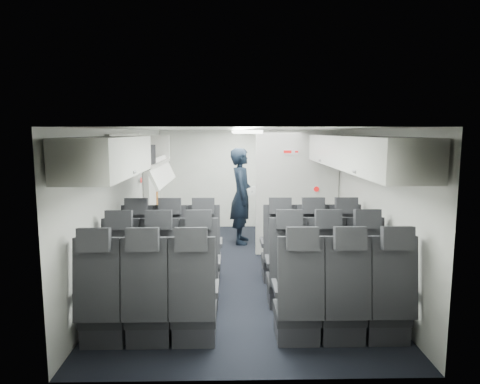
{
  "coord_description": "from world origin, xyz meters",
  "views": [
    {
      "loc": [
        -0.15,
        -6.4,
        2.11
      ],
      "look_at": [
        0.0,
        0.4,
        1.15
      ],
      "focal_mm": 32.0,
      "sensor_mm": 36.0,
      "label": 1
    }
  ],
  "objects_px": {
    "seat_row_rear": "(246,304)",
    "galley_unit": "(282,186)",
    "seat_row_mid": "(243,274)",
    "carry_on_bag": "(138,155)",
    "flight_attendant": "(242,196)",
    "boarding_door": "(151,194)",
    "seat_row_front": "(241,253)"
  },
  "relations": [
    {
      "from": "galley_unit",
      "to": "carry_on_bag",
      "type": "bearing_deg",
      "value": -124.46
    },
    {
      "from": "seat_row_mid",
      "to": "seat_row_rear",
      "type": "bearing_deg",
      "value": -90.0
    },
    {
      "from": "flight_attendant",
      "to": "carry_on_bag",
      "type": "relative_size",
      "value": 4.3
    },
    {
      "from": "galley_unit",
      "to": "boarding_door",
      "type": "bearing_deg",
      "value": -155.72
    },
    {
      "from": "seat_row_mid",
      "to": "flight_attendant",
      "type": "distance_m",
      "value": 3.07
    },
    {
      "from": "seat_row_mid",
      "to": "flight_attendant",
      "type": "bearing_deg",
      "value": 88.95
    },
    {
      "from": "seat_row_rear",
      "to": "carry_on_bag",
      "type": "height_order",
      "value": "carry_on_bag"
    },
    {
      "from": "galley_unit",
      "to": "flight_attendant",
      "type": "bearing_deg",
      "value": -128.54
    },
    {
      "from": "boarding_door",
      "to": "carry_on_bag",
      "type": "bearing_deg",
      "value": -83.5
    },
    {
      "from": "seat_row_rear",
      "to": "flight_attendant",
      "type": "distance_m",
      "value": 3.96
    },
    {
      "from": "seat_row_front",
      "to": "boarding_door",
      "type": "relative_size",
      "value": 1.79
    },
    {
      "from": "boarding_door",
      "to": "galley_unit",
      "type": "bearing_deg",
      "value": 24.28
    },
    {
      "from": "seat_row_mid",
      "to": "boarding_door",
      "type": "relative_size",
      "value": 1.79
    },
    {
      "from": "seat_row_front",
      "to": "seat_row_rear",
      "type": "bearing_deg",
      "value": -90.0
    },
    {
      "from": "seat_row_mid",
      "to": "boarding_door",
      "type": "xyz_separation_m",
      "value": [
        -1.64,
        2.99,
        0.55
      ]
    },
    {
      "from": "seat_row_rear",
      "to": "boarding_door",
      "type": "bearing_deg",
      "value": 112.87
    },
    {
      "from": "carry_on_bag",
      "to": "seat_row_mid",
      "type": "bearing_deg",
      "value": -27.31
    },
    {
      "from": "seat_row_front",
      "to": "flight_attendant",
      "type": "height_order",
      "value": "flight_attendant"
    },
    {
      "from": "boarding_door",
      "to": "flight_attendant",
      "type": "height_order",
      "value": "boarding_door"
    },
    {
      "from": "seat_row_rear",
      "to": "flight_attendant",
      "type": "xyz_separation_m",
      "value": [
        0.06,
        3.93,
        0.5
      ]
    },
    {
      "from": "seat_row_front",
      "to": "seat_row_mid",
      "type": "distance_m",
      "value": 0.9
    },
    {
      "from": "seat_row_rear",
      "to": "galley_unit",
      "type": "relative_size",
      "value": 1.75
    },
    {
      "from": "flight_attendant",
      "to": "galley_unit",
      "type": "bearing_deg",
      "value": -35.32
    },
    {
      "from": "seat_row_mid",
      "to": "carry_on_bag",
      "type": "height_order",
      "value": "carry_on_bag"
    },
    {
      "from": "seat_row_mid",
      "to": "seat_row_front",
      "type": "bearing_deg",
      "value": 90.0
    },
    {
      "from": "seat_row_mid",
      "to": "galley_unit",
      "type": "distance_m",
      "value": 4.3
    },
    {
      "from": "seat_row_front",
      "to": "flight_attendant",
      "type": "xyz_separation_m",
      "value": [
        0.06,
        2.13,
        0.5
      ]
    },
    {
      "from": "seat_row_mid",
      "to": "boarding_door",
      "type": "height_order",
      "value": "boarding_door"
    },
    {
      "from": "seat_row_rear",
      "to": "carry_on_bag",
      "type": "distance_m",
      "value": 2.57
    },
    {
      "from": "seat_row_rear",
      "to": "flight_attendant",
      "type": "relative_size",
      "value": 1.84
    },
    {
      "from": "seat_row_rear",
      "to": "galley_unit",
      "type": "height_order",
      "value": "galley_unit"
    },
    {
      "from": "seat_row_rear",
      "to": "carry_on_bag",
      "type": "xyz_separation_m",
      "value": [
        -1.38,
        1.65,
        1.41
      ]
    }
  ]
}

